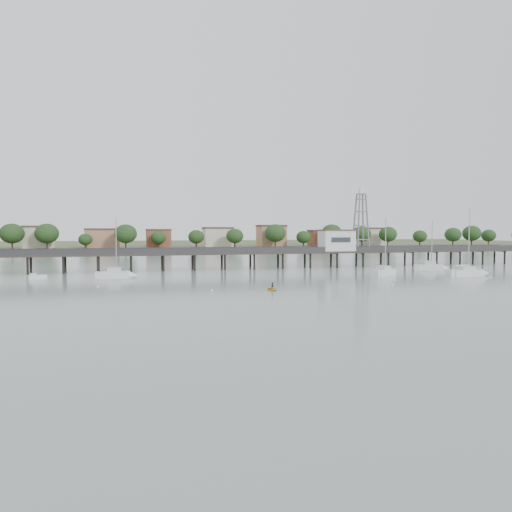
{
  "coord_description": "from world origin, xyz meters",
  "views": [
    {
      "loc": [
        -25.93,
        -53.72,
        9.19
      ],
      "look_at": [
        -0.42,
        42.0,
        4.0
      ],
      "focal_mm": 35.0,
      "sensor_mm": 36.0,
      "label": 1
    }
  ],
  "objects_px": {
    "lattice_tower": "(361,222)",
    "yellow_dinghy": "(272,290)",
    "sailboat_e": "(434,267)",
    "pier": "(238,253)",
    "white_tender": "(37,277)",
    "sailboat_d": "(472,273)",
    "sailboat_b": "(120,275)",
    "sailboat_c": "(387,272)"
  },
  "relations": [
    {
      "from": "sailboat_e",
      "to": "yellow_dinghy",
      "type": "relative_size",
      "value": 4.65
    },
    {
      "from": "white_tender",
      "to": "yellow_dinghy",
      "type": "bearing_deg",
      "value": -59.08
    },
    {
      "from": "pier",
      "to": "sailboat_c",
      "type": "bearing_deg",
      "value": -43.43
    },
    {
      "from": "pier",
      "to": "sailboat_b",
      "type": "relative_size",
      "value": 12.41
    },
    {
      "from": "sailboat_d",
      "to": "sailboat_b",
      "type": "height_order",
      "value": "sailboat_d"
    },
    {
      "from": "sailboat_c",
      "to": "white_tender",
      "type": "xyz_separation_m",
      "value": [
        -66.96,
        10.5,
        -0.27
      ]
    },
    {
      "from": "sailboat_d",
      "to": "yellow_dinghy",
      "type": "xyz_separation_m",
      "value": [
        -45.42,
        -12.21,
        -0.64
      ]
    },
    {
      "from": "lattice_tower",
      "to": "sailboat_c",
      "type": "distance_m",
      "value": 26.86
    },
    {
      "from": "lattice_tower",
      "to": "yellow_dinghy",
      "type": "bearing_deg",
      "value": -130.72
    },
    {
      "from": "sailboat_d",
      "to": "white_tender",
      "type": "distance_m",
      "value": 84.49
    },
    {
      "from": "pier",
      "to": "sailboat_b",
      "type": "distance_m",
      "value": 31.03
    },
    {
      "from": "lattice_tower",
      "to": "sailboat_e",
      "type": "distance_m",
      "value": 21.25
    },
    {
      "from": "sailboat_c",
      "to": "sailboat_e",
      "type": "xyz_separation_m",
      "value": [
        17.22,
        9.1,
        0.0
      ]
    },
    {
      "from": "sailboat_e",
      "to": "white_tender",
      "type": "bearing_deg",
      "value": -158.77
    },
    {
      "from": "lattice_tower",
      "to": "sailboat_e",
      "type": "relative_size",
      "value": 1.29
    },
    {
      "from": "white_tender",
      "to": "sailboat_b",
      "type": "bearing_deg",
      "value": -31.11
    },
    {
      "from": "pier",
      "to": "sailboat_e",
      "type": "relative_size",
      "value": 12.53
    },
    {
      "from": "sailboat_e",
      "to": "yellow_dinghy",
      "type": "bearing_deg",
      "value": -128.22
    },
    {
      "from": "pier",
      "to": "white_tender",
      "type": "xyz_separation_m",
      "value": [
        -41.65,
        -13.45,
        -3.41
      ]
    },
    {
      "from": "lattice_tower",
      "to": "sailboat_e",
      "type": "xyz_separation_m",
      "value": [
        11.02,
        -14.86,
        -10.45
      ]
    },
    {
      "from": "lattice_tower",
      "to": "yellow_dinghy",
      "type": "distance_m",
      "value": 55.61
    },
    {
      "from": "sailboat_d",
      "to": "yellow_dinghy",
      "type": "distance_m",
      "value": 47.04
    },
    {
      "from": "pier",
      "to": "white_tender",
      "type": "height_order",
      "value": "pier"
    },
    {
      "from": "sailboat_b",
      "to": "sailboat_c",
      "type": "bearing_deg",
      "value": -2.7
    },
    {
      "from": "lattice_tower",
      "to": "sailboat_b",
      "type": "relative_size",
      "value": 1.28
    },
    {
      "from": "sailboat_d",
      "to": "sailboat_c",
      "type": "height_order",
      "value": "sailboat_d"
    },
    {
      "from": "pier",
      "to": "yellow_dinghy",
      "type": "relative_size",
      "value": 58.33
    },
    {
      "from": "pier",
      "to": "sailboat_e",
      "type": "distance_m",
      "value": 45.15
    },
    {
      "from": "sailboat_b",
      "to": "white_tender",
      "type": "distance_m",
      "value": 15.25
    },
    {
      "from": "pier",
      "to": "lattice_tower",
      "type": "height_order",
      "value": "lattice_tower"
    },
    {
      "from": "sailboat_d",
      "to": "yellow_dinghy",
      "type": "relative_size",
      "value": 5.52
    },
    {
      "from": "pier",
      "to": "sailboat_d",
      "type": "distance_m",
      "value": 50.67
    },
    {
      "from": "sailboat_d",
      "to": "sailboat_e",
      "type": "bearing_deg",
      "value": 85.96
    },
    {
      "from": "yellow_dinghy",
      "to": "sailboat_d",
      "type": "bearing_deg",
      "value": 11.4
    },
    {
      "from": "sailboat_c",
      "to": "yellow_dinghy",
      "type": "xyz_separation_m",
      "value": [
        -29.35,
        -17.35,
        -0.65
      ]
    },
    {
      "from": "sailboat_d",
      "to": "lattice_tower",
      "type": "bearing_deg",
      "value": 109.33
    },
    {
      "from": "pier",
      "to": "white_tender",
      "type": "distance_m",
      "value": 43.9
    },
    {
      "from": "pier",
      "to": "sailboat_b",
      "type": "bearing_deg",
      "value": -149.39
    },
    {
      "from": "white_tender",
      "to": "sailboat_c",
      "type": "bearing_deg",
      "value": -31.48
    },
    {
      "from": "lattice_tower",
      "to": "yellow_dinghy",
      "type": "height_order",
      "value": "lattice_tower"
    },
    {
      "from": "sailboat_d",
      "to": "sailboat_c",
      "type": "distance_m",
      "value": 16.87
    },
    {
      "from": "sailboat_d",
      "to": "yellow_dinghy",
      "type": "height_order",
      "value": "sailboat_d"
    }
  ]
}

